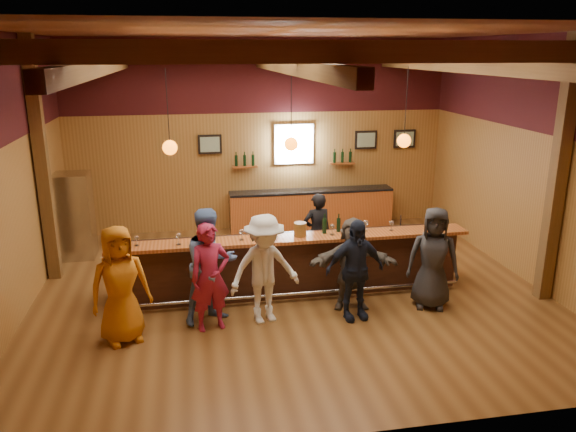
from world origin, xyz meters
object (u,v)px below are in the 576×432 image
(customer_white, at_px, (264,269))
(bottle_a, at_px, (324,226))
(customer_redvest, at_px, (210,277))
(customer_dark, at_px, (433,258))
(customer_brown, at_px, (352,264))
(bar_counter, at_px, (290,262))
(customer_denim, at_px, (211,266))
(ice_bucket, at_px, (300,229))
(customer_navy, at_px, (355,270))
(customer_orange, at_px, (120,285))
(stainless_fridge, at_px, (75,216))
(bartender, at_px, (317,232))
(back_bar_cabinet, at_px, (311,209))

(customer_white, distance_m, bottle_a, 1.59)
(customer_redvest, bearing_deg, customer_dark, -11.90)
(customer_white, bearing_deg, customer_brown, -4.97)
(bar_counter, xyz_separation_m, customer_denim, (-1.47, -1.02, 0.42))
(bar_counter, xyz_separation_m, ice_bucket, (0.12, -0.29, 0.71))
(customer_dark, bearing_deg, ice_bucket, 178.52)
(bottle_a, bearing_deg, customer_navy, -78.21)
(customer_navy, distance_m, customer_dark, 1.43)
(customer_orange, bearing_deg, stainless_fridge, 87.00)
(stainless_fridge, distance_m, customer_denim, 4.36)
(customer_denim, height_order, bartender, customer_denim)
(back_bar_cabinet, distance_m, customer_white, 5.11)
(customer_white, relative_size, bottle_a, 5.06)
(customer_orange, relative_size, bottle_a, 5.10)
(customer_white, relative_size, customer_dark, 1.02)
(customer_orange, height_order, customer_navy, customer_orange)
(customer_orange, distance_m, ice_bucket, 3.17)
(customer_navy, bearing_deg, stainless_fridge, 135.29)
(customer_denim, distance_m, customer_navy, 2.30)
(customer_orange, xyz_separation_m, customer_denim, (1.35, 0.41, 0.04))
(customer_brown, bearing_deg, customer_redvest, -163.78)
(customer_redvest, distance_m, customer_white, 0.86)
(back_bar_cabinet, height_order, customer_navy, customer_navy)
(customer_brown, height_order, ice_bucket, customer_brown)
(bar_counter, height_order, customer_orange, customer_orange)
(customer_denim, height_order, customer_white, customer_denim)
(customer_brown, bearing_deg, bottle_a, 121.51)
(bartender, bearing_deg, ice_bucket, 54.50)
(bar_counter, xyz_separation_m, bottle_a, (0.57, -0.22, 0.73))
(customer_orange, height_order, ice_bucket, customer_orange)
(stainless_fridge, relative_size, customer_brown, 1.14)
(customer_orange, bearing_deg, customer_navy, -19.92)
(stainless_fridge, relative_size, customer_navy, 1.07)
(bar_counter, distance_m, stainless_fridge, 4.81)
(stainless_fridge, height_order, customer_dark, stainless_fridge)
(customer_navy, relative_size, customer_dark, 0.96)
(back_bar_cabinet, height_order, customer_orange, customer_orange)
(customer_orange, height_order, bartender, customer_orange)
(customer_white, bearing_deg, bartender, 42.52)
(stainless_fridge, relative_size, ice_bucket, 7.46)
(customer_dark, relative_size, bottle_a, 4.94)
(customer_white, height_order, ice_bucket, customer_white)
(customer_brown, distance_m, ice_bucket, 1.09)
(back_bar_cabinet, distance_m, customer_orange, 6.42)
(customer_dark, xyz_separation_m, bartender, (-1.53, 1.97, -0.09))
(customer_orange, distance_m, customer_denim, 1.41)
(customer_navy, bearing_deg, bartender, 86.01)
(bartender, bearing_deg, back_bar_cabinet, -108.93)
(bar_counter, bearing_deg, bottle_a, -20.83)
(customer_dark, xyz_separation_m, ice_bucket, (-2.10, 0.85, 0.36))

